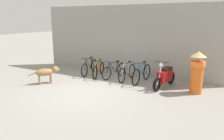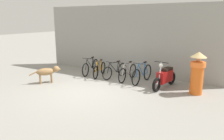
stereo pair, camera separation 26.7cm
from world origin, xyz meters
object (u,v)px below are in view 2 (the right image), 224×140
(bicycle_4, at_px, (142,74))
(bicycle_0, at_px, (91,67))
(bicycle_2, at_px, (115,71))
(bicycle_1, at_px, (100,70))
(stray_dog, at_px, (48,72))
(bicycle_3, at_px, (128,73))
(person_in_robes, at_px, (197,72))
(motorcycle, at_px, (165,77))

(bicycle_4, bearing_deg, bicycle_0, -88.80)
(bicycle_2, bearing_deg, bicycle_0, -78.55)
(bicycle_1, xyz_separation_m, stray_dog, (-1.29, -2.01, 0.16))
(bicycle_0, xyz_separation_m, bicycle_3, (2.09, -0.09, 0.00))
(bicycle_0, xyz_separation_m, bicycle_4, (2.78, -0.11, 0.03))
(stray_dog, xyz_separation_m, person_in_robes, (5.70, 1.74, 0.34))
(stray_dog, bearing_deg, bicycle_3, -15.74)
(bicycle_1, relative_size, stray_dog, 1.49)
(bicycle_0, xyz_separation_m, motorcycle, (3.84, -0.34, 0.09))
(bicycle_1, height_order, bicycle_4, bicycle_4)
(bicycle_4, bearing_deg, person_in_robes, 85.57)
(bicycle_1, bearing_deg, person_in_robes, 72.09)
(bicycle_2, height_order, motorcycle, motorcycle)
(bicycle_1, distance_m, person_in_robes, 4.44)
(motorcycle, distance_m, stray_dog, 4.86)
(bicycle_3, relative_size, stray_dog, 1.53)
(bicycle_2, relative_size, bicycle_3, 0.97)
(bicycle_2, height_order, person_in_robes, person_in_robes)
(bicycle_2, height_order, stray_dog, bicycle_2)
(bicycle_3, bearing_deg, bicycle_2, -95.20)
(person_in_robes, bearing_deg, bicycle_2, 1.36)
(bicycle_3, bearing_deg, person_in_robes, 84.10)
(stray_dog, bearing_deg, bicycle_1, 4.45)
(bicycle_2, distance_m, stray_dog, 2.99)
(bicycle_0, xyz_separation_m, stray_dog, (-0.67, -2.17, 0.14))
(bicycle_2, height_order, bicycle_4, bicycle_4)
(bicycle_1, distance_m, stray_dog, 2.40)
(bicycle_3, xyz_separation_m, bicycle_4, (0.70, -0.02, 0.02))
(bicycle_3, bearing_deg, bicycle_0, -91.77)
(bicycle_4, xyz_separation_m, motorcycle, (1.05, -0.22, 0.06))
(stray_dog, bearing_deg, bicycle_0, 20.10)
(bicycle_4, bearing_deg, bicycle_3, -88.49)
(bicycle_0, xyz_separation_m, person_in_robes, (5.03, -0.43, 0.48))
(bicycle_1, distance_m, bicycle_3, 1.46)
(bicycle_0, distance_m, bicycle_3, 2.09)
(bicycle_3, xyz_separation_m, person_in_robes, (2.94, -0.34, 0.48))
(bicycle_3, distance_m, motorcycle, 1.77)
(bicycle_0, relative_size, person_in_robes, 1.12)
(bicycle_2, relative_size, motorcycle, 0.92)
(motorcycle, bearing_deg, bicycle_0, -84.37)
(person_in_robes, bearing_deg, bicycle_1, 4.26)
(bicycle_2, xyz_separation_m, motorcycle, (2.44, -0.32, 0.10))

